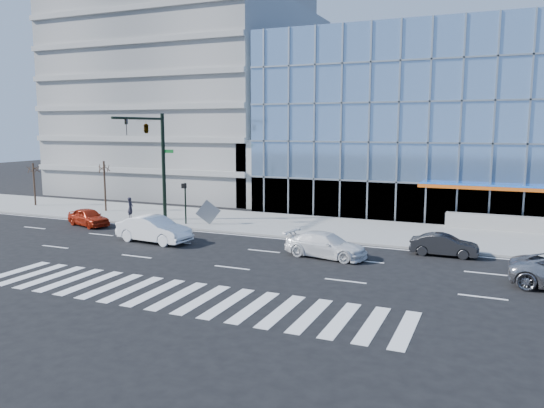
{
  "coord_description": "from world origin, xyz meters",
  "views": [
    {
      "loc": [
        12.36,
        -27.46,
        7.18
      ],
      "look_at": [
        -0.78,
        3.0,
        2.32
      ],
      "focal_mm": 35.0,
      "sensor_mm": 36.0,
      "label": 1
    }
  ],
  "objects": [
    {
      "name": "ground",
      "position": [
        0.0,
        0.0,
        0.0
      ],
      "size": [
        160.0,
        160.0,
        0.0
      ],
      "primitive_type": "plane",
      "color": "black",
      "rests_on": "ground"
    },
    {
      "name": "sidewalk",
      "position": [
        0.0,
        8.0,
        0.07
      ],
      "size": [
        120.0,
        8.0,
        0.15
      ],
      "primitive_type": "cube",
      "color": "gray",
      "rests_on": "ground"
    },
    {
      "name": "theatre_building",
      "position": [
        14.0,
        26.0,
        7.5
      ],
      "size": [
        42.0,
        26.0,
        15.0
      ],
      "primitive_type": "cube",
      "color": "#7699C4",
      "rests_on": "ground"
    },
    {
      "name": "parking_garage",
      "position": [
        -20.0,
        26.0,
        10.0
      ],
      "size": [
        24.0,
        24.0,
        20.0
      ],
      "primitive_type": "cube",
      "color": "gray",
      "rests_on": "ground"
    },
    {
      "name": "ramp_block",
      "position": [
        -6.0,
        18.0,
        3.0
      ],
      "size": [
        6.0,
        8.0,
        6.0
      ],
      "primitive_type": "cube",
      "color": "gray",
      "rests_on": "ground"
    },
    {
      "name": "tower_far_mid",
      "position": [
        -58.0,
        64.0,
        30.0
      ],
      "size": [
        13.0,
        13.0,
        60.0
      ],
      "primitive_type": "cube",
      "color": "slate",
      "rests_on": "ground"
    },
    {
      "name": "tower_backdrop",
      "position": [
        -30.0,
        70.0,
        24.0
      ],
      "size": [
        14.0,
        14.0,
        48.0
      ],
      "primitive_type": "cube",
      "color": "gray",
      "rests_on": "ground"
    },
    {
      "name": "traffic_signal",
      "position": [
        -11.0,
        4.57,
        6.16
      ],
      "size": [
        1.14,
        5.74,
        8.0
      ],
      "color": "black",
      "rests_on": "sidewalk"
    },
    {
      "name": "ped_signal_post",
      "position": [
        -8.5,
        4.94,
        2.14
      ],
      "size": [
        0.3,
        0.33,
        3.0
      ],
      "color": "black",
      "rests_on": "sidewalk"
    },
    {
      "name": "street_tree_near",
      "position": [
        -18.0,
        7.5,
        3.78
      ],
      "size": [
        1.1,
        1.1,
        4.23
      ],
      "color": "#332319",
      "rests_on": "sidewalk"
    },
    {
      "name": "street_tree_far",
      "position": [
        -26.0,
        7.5,
        3.45
      ],
      "size": [
        1.1,
        1.1,
        3.87
      ],
      "color": "#332319",
      "rests_on": "sidewalk"
    },
    {
      "name": "white_suv",
      "position": [
        3.74,
        0.08,
        0.68
      ],
      "size": [
        4.9,
        2.54,
        1.36
      ],
      "primitive_type": "imported",
      "rotation": [
        0.0,
        0.0,
        1.43
      ],
      "color": "white",
      "rests_on": "ground"
    },
    {
      "name": "white_sedan",
      "position": [
        -7.32,
        -0.5,
        0.82
      ],
      "size": [
        5.11,
        2.23,
        1.64
      ],
      "primitive_type": "imported",
      "rotation": [
        0.0,
        0.0,
        1.47
      ],
      "color": "white",
      "rests_on": "ground"
    },
    {
      "name": "dark_sedan",
      "position": [
        9.74,
        3.0,
        0.61
      ],
      "size": [
        3.7,
        1.31,
        1.22
      ],
      "primitive_type": "imported",
      "rotation": [
        0.0,
        0.0,
        1.58
      ],
      "color": "black",
      "rests_on": "ground"
    },
    {
      "name": "red_sedan",
      "position": [
        -14.99,
        2.14,
        0.65
      ],
      "size": [
        4.07,
        2.59,
        1.29
      ],
      "primitive_type": "imported",
      "rotation": [
        0.0,
        0.0,
        1.27
      ],
      "color": "#A3210C",
      "rests_on": "ground"
    },
    {
      "name": "pedestrian",
      "position": [
        -13.71,
        5.33,
        0.97
      ],
      "size": [
        0.54,
        0.68,
        1.63
      ],
      "primitive_type": "imported",
      "rotation": [
        0.0,
        0.0,
        1.86
      ],
      "color": "black",
      "rests_on": "sidewalk"
    },
    {
      "name": "tilted_panel",
      "position": [
        -6.81,
        5.34,
        1.06
      ],
      "size": [
        1.68,
        0.83,
        1.83
      ],
      "primitive_type": "cube",
      "rotation": [
        0.0,
        0.67,
        0.44
      ],
      "color": "gray",
      "rests_on": "sidewalk"
    }
  ]
}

